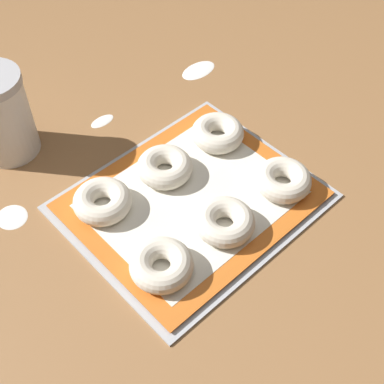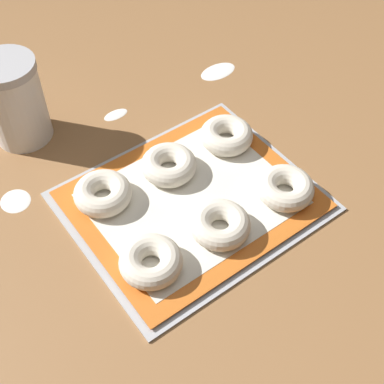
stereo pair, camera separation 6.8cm
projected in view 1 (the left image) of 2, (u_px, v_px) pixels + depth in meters
The scene contains 13 objects.
ground_plane at pixel (197, 199), 0.95m from camera, with size 2.80×2.80×0.00m, color olive.
baking_tray at pixel (192, 201), 0.94m from camera, with size 0.41×0.35×0.01m.
baking_mat at pixel (192, 199), 0.93m from camera, with size 0.39×0.32×0.00m.
bagel_front_left at pixel (161, 265), 0.82m from camera, with size 0.10×0.10×0.04m.
bagel_front_center at pixel (225, 222), 0.88m from camera, with size 0.10×0.10×0.04m.
bagel_front_right at pixel (283, 180), 0.94m from camera, with size 0.10×0.10×0.04m.
bagel_back_left at pixel (102, 201), 0.91m from camera, with size 0.10×0.10×0.04m.
bagel_back_center at pixel (165, 167), 0.96m from camera, with size 0.10×0.10×0.04m.
bagel_back_right at pixel (218, 133), 1.01m from camera, with size 0.10×0.10×0.04m.
flour_canister at pixel (0, 115), 0.96m from camera, with size 0.11×0.11×0.17m.
flour_patch_near at pixel (198, 70), 1.18m from camera, with size 0.09×0.05×0.00m.
flour_patch_far at pixel (102, 121), 1.08m from camera, with size 0.05×0.03×0.00m.
flour_patch_side at pixel (12, 217), 0.92m from camera, with size 0.05×0.06×0.00m.
Camera 1 is at (-0.42, -0.43, 0.73)m, focal length 50.00 mm.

